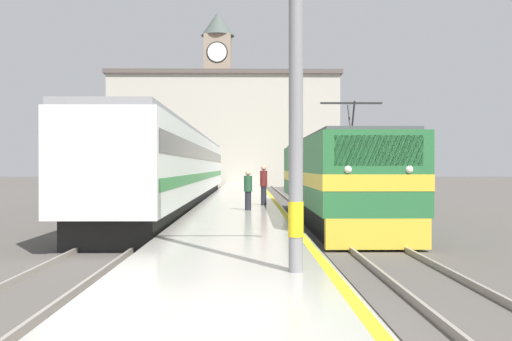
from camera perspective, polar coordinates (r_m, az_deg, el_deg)
name	(u,v)px	position (r m, az deg, el deg)	size (l,w,h in m)	color
ground_plane	(241,203)	(37.43, -1.42, -3.09)	(200.00, 200.00, 0.00)	#514C47
platform	(240,204)	(32.42, -1.51, -3.23)	(3.94, 140.00, 0.45)	#ADA89E
rail_track_near	(310,208)	(32.61, 5.19, -3.55)	(2.83, 140.00, 0.16)	#514C47
rail_track_far	(179,208)	(32.64, -7.32, -3.54)	(2.83, 140.00, 0.16)	#514C47
locomotive_train	(333,179)	(23.92, 7.37, -0.85)	(2.92, 16.64, 4.36)	black
passenger_train	(180,169)	(32.81, -7.27, 0.17)	(2.92, 35.64, 3.98)	black
catenary_mast	(302,23)	(10.52, 4.44, 13.80)	(2.88, 0.27, 8.42)	gray
person_on_platform	(264,184)	(28.10, 0.74, -1.30)	(0.34, 0.34, 1.86)	#23232D
second_waiting_passenger	(248,190)	(24.79, -0.76, -1.82)	(0.34, 0.34, 1.64)	#23232D
clock_tower	(218,93)	(76.87, -3.66, 7.38)	(4.22, 4.22, 21.93)	gray
station_building	(224,130)	(69.92, -3.03, 3.92)	(26.71, 6.81, 13.15)	#B7B2A3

